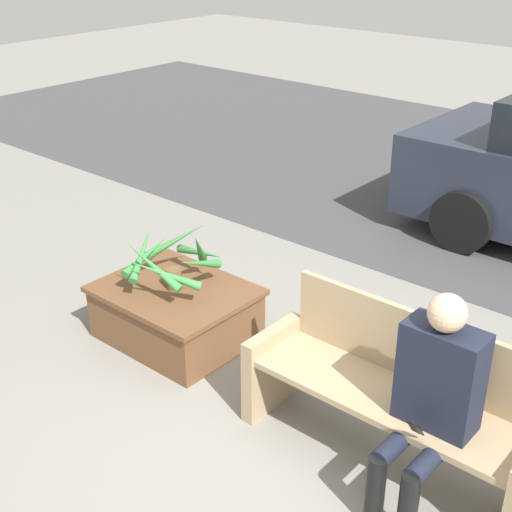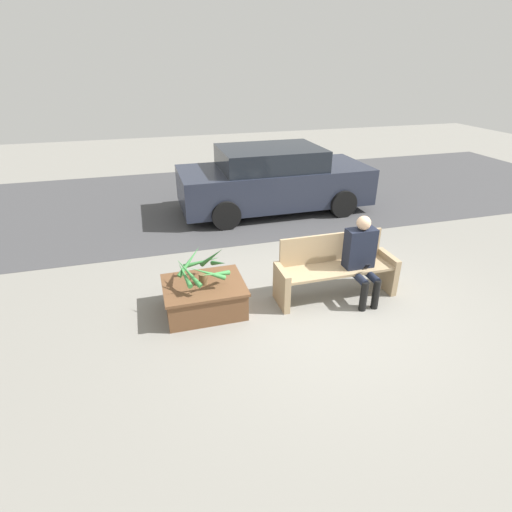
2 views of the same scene
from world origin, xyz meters
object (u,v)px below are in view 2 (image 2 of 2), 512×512
(planter_box, at_px, (204,296))
(parked_car, at_px, (273,180))
(person_seated, at_px, (362,254))
(potted_plant, at_px, (202,268))
(bench, at_px, (335,268))

(planter_box, xyz_separation_m, parked_car, (2.27, 3.79, 0.49))
(person_seated, xyz_separation_m, potted_plant, (-2.26, 0.28, -0.03))
(planter_box, distance_m, potted_plant, 0.44)
(bench, distance_m, person_seated, 0.45)
(potted_plant, bearing_deg, bench, -3.10)
(bench, xyz_separation_m, parked_car, (0.32, 3.90, 0.28))
(person_seated, bearing_deg, planter_box, 172.92)
(bench, distance_m, planter_box, 1.96)
(planter_box, xyz_separation_m, potted_plant, (-0.00, -0.00, 0.44))
(person_seated, height_order, parked_car, parked_car)
(potted_plant, height_order, parked_car, parked_car)
(bench, height_order, person_seated, person_seated)
(potted_plant, bearing_deg, person_seated, -7.06)
(bench, distance_m, potted_plant, 1.97)
(parked_car, bearing_deg, planter_box, -120.85)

